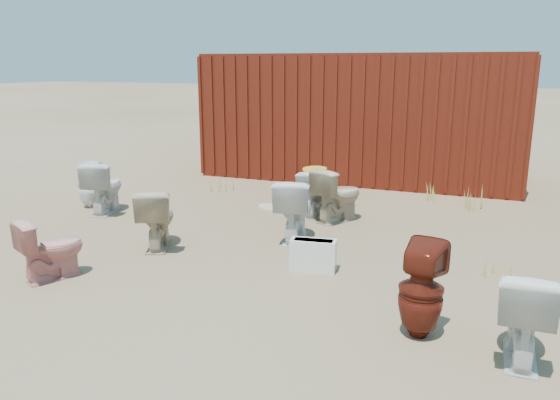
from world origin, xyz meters
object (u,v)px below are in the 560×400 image
(toilet_back_a, at_px, (89,185))
(toilet_back_beige_left, at_px, (157,218))
(toilet_back_yellowlid, at_px, (314,193))
(toilet_front_pink, at_px, (51,248))
(toilet_back_beige_right, at_px, (338,195))
(toilet_front_a, at_px, (104,187))
(toilet_front_c, at_px, (294,209))
(toilet_front_e, at_px, (524,314))
(shipping_container, at_px, (363,116))
(loose_tank, at_px, (313,255))
(toilet_front_maroon, at_px, (421,290))

(toilet_back_a, relative_size, toilet_back_beige_left, 0.97)
(toilet_back_a, xyz_separation_m, toilet_back_yellowlid, (3.47, 0.82, -0.02))
(toilet_front_pink, distance_m, toilet_back_yellowlid, 3.82)
(toilet_back_beige_right, xyz_separation_m, toilet_back_yellowlid, (-0.40, 0.16, -0.04))
(toilet_back_a, bearing_deg, toilet_front_pink, 115.86)
(toilet_front_a, xyz_separation_m, toilet_front_c, (3.14, -0.21, 0.01))
(toilet_back_beige_left, xyz_separation_m, toilet_back_yellowlid, (1.37, 2.09, -0.03))
(toilet_front_a, relative_size, toilet_front_pink, 1.20)
(toilet_front_pink, relative_size, toilet_front_e, 0.89)
(toilet_front_c, bearing_deg, shipping_container, -99.36)
(shipping_container, bearing_deg, toilet_front_pink, -105.25)
(toilet_front_pink, relative_size, toilet_front_c, 0.82)
(toilet_back_beige_left, height_order, loose_tank, toilet_back_beige_left)
(toilet_front_c, bearing_deg, toilet_front_a, -14.94)
(toilet_front_pink, bearing_deg, toilet_front_maroon, -153.23)
(loose_tank, bearing_deg, toilet_back_beige_right, 89.69)
(toilet_front_maroon, distance_m, toilet_back_beige_right, 3.45)
(toilet_back_a, relative_size, toilet_back_yellowlid, 1.05)
(toilet_front_c, distance_m, toilet_back_yellowlid, 1.20)
(toilet_front_a, height_order, toilet_front_e, toilet_front_a)
(toilet_back_beige_right, bearing_deg, shipping_container, -54.46)
(toilet_front_a, height_order, toilet_back_beige_left, toilet_front_a)
(toilet_front_pink, xyz_separation_m, loose_tank, (2.50, 1.21, -0.16))
(toilet_front_pink, distance_m, toilet_front_c, 2.90)
(toilet_back_beige_right, relative_size, loose_tank, 1.56)
(toilet_front_a, bearing_deg, toilet_back_yellowlid, -177.78)
(loose_tank, bearing_deg, toilet_front_pink, -162.12)
(shipping_container, relative_size, toilet_front_c, 7.36)
(toilet_front_pink, height_order, loose_tank, toilet_front_pink)
(toilet_front_e, height_order, toilet_back_beige_left, toilet_back_beige_left)
(shipping_container, xyz_separation_m, toilet_back_beige_right, (0.43, -3.42, -0.81))
(toilet_back_beige_left, distance_m, loose_tank, 2.05)
(toilet_front_a, distance_m, toilet_front_maroon, 5.47)
(shipping_container, xyz_separation_m, toilet_front_maroon, (1.98, -6.50, -0.79))
(toilet_front_a, bearing_deg, toilet_front_c, 160.37)
(shipping_container, height_order, toilet_front_e, shipping_container)
(toilet_front_pink, height_order, toilet_front_maroon, toilet_front_maroon)
(toilet_front_e, bearing_deg, toilet_back_yellowlid, -50.60)
(toilet_front_e, distance_m, toilet_back_beige_right, 3.93)
(toilet_front_e, relative_size, loose_tank, 1.50)
(toilet_front_c, distance_m, toilet_back_a, 3.60)
(toilet_front_pink, height_order, toilet_back_a, toilet_back_a)
(toilet_front_a, distance_m, toilet_front_e, 6.22)
(toilet_back_yellowlid, bearing_deg, toilet_front_e, 128.64)
(toilet_front_c, relative_size, loose_tank, 1.63)
(toilet_front_c, bearing_deg, toilet_back_yellowlid, -95.98)
(toilet_back_beige_right, height_order, loose_tank, toilet_back_beige_right)
(toilet_back_a, bearing_deg, toilet_front_a, 151.61)
(toilet_front_pink, relative_size, toilet_back_beige_left, 0.88)
(toilet_front_a, distance_m, toilet_front_c, 3.15)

